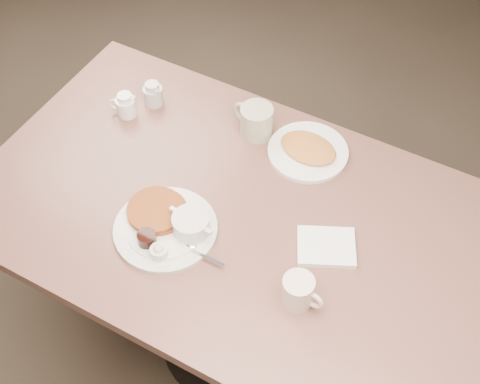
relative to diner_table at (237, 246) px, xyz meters
The scene contains 9 objects.
room 0.82m from the diner_table, ahead, with size 7.04×8.04×2.84m.
diner_table is the anchor object (origin of this frame).
main_plate 0.27m from the diner_table, 133.65° to the right, with size 0.36×0.32×0.07m.
coffee_mug_near 0.39m from the diner_table, 32.10° to the right, with size 0.12×0.09×0.09m.
napkin 0.32m from the diner_table, ahead, with size 0.19×0.18×0.02m.
coffee_mug_far 0.39m from the diner_table, 108.45° to the left, with size 0.15×0.12×0.10m.
creamer_left 0.56m from the diner_table, 160.45° to the left, with size 0.09×0.06×0.08m.
creamer_right 0.56m from the diner_table, 149.87° to the left, with size 0.09×0.06×0.08m.
hash_plate 0.36m from the diner_table, 74.94° to the left, with size 0.27×0.27×0.04m.
Camera 1 is at (0.53, -0.95, 2.21)m, focal length 48.75 mm.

